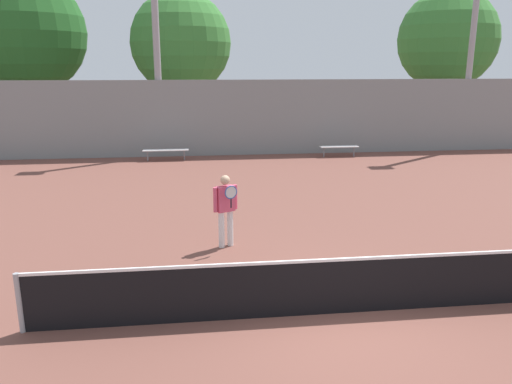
{
  "coord_description": "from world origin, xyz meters",
  "views": [
    {
      "loc": [
        -2.37,
        -7.64,
        4.2
      ],
      "look_at": [
        -0.86,
        4.72,
        1.0
      ],
      "focal_mm": 35.0,
      "sensor_mm": 36.0,
      "label": 1
    }
  ],
  "objects_px": {
    "tree_dark_dense": "(24,33)",
    "bench_courtside_near": "(339,147)",
    "light_pole_far_right": "(475,19)",
    "bench_courtside_far": "(166,151)",
    "tree_green_broad": "(447,40)",
    "tennis_player": "(226,206)",
    "light_pole_near_left": "(156,37)",
    "tree_green_tall": "(181,43)",
    "tennis_net": "(339,286)"
  },
  "relations": [
    {
      "from": "light_pole_near_left",
      "to": "tree_dark_dense",
      "type": "xyz_separation_m",
      "value": [
        -7.53,
        6.29,
        0.49
      ]
    },
    {
      "from": "bench_courtside_far",
      "to": "tree_dark_dense",
      "type": "height_order",
      "value": "tree_dark_dense"
    },
    {
      "from": "tree_green_broad",
      "to": "tree_dark_dense",
      "type": "relative_size",
      "value": 0.93
    },
    {
      "from": "light_pole_far_right",
      "to": "tree_dark_dense",
      "type": "height_order",
      "value": "light_pole_far_right"
    },
    {
      "from": "bench_courtside_near",
      "to": "light_pole_far_right",
      "type": "distance_m",
      "value": 9.0
    },
    {
      "from": "bench_courtside_near",
      "to": "tennis_player",
      "type": "bearing_deg",
      "value": -118.08
    },
    {
      "from": "tennis_player",
      "to": "light_pole_far_right",
      "type": "bearing_deg",
      "value": 20.65
    },
    {
      "from": "light_pole_far_right",
      "to": "tree_green_tall",
      "type": "xyz_separation_m",
      "value": [
        -14.03,
        5.52,
        -0.95
      ]
    },
    {
      "from": "tennis_net",
      "to": "light_pole_far_right",
      "type": "height_order",
      "value": "light_pole_far_right"
    },
    {
      "from": "light_pole_near_left",
      "to": "tree_green_tall",
      "type": "relative_size",
      "value": 1.19
    },
    {
      "from": "light_pole_far_right",
      "to": "tree_green_broad",
      "type": "height_order",
      "value": "light_pole_far_right"
    },
    {
      "from": "light_pole_near_left",
      "to": "tree_dark_dense",
      "type": "height_order",
      "value": "light_pole_near_left"
    },
    {
      "from": "tennis_net",
      "to": "bench_courtside_near",
      "type": "height_order",
      "value": "tennis_net"
    },
    {
      "from": "tree_green_broad",
      "to": "bench_courtside_far",
      "type": "bearing_deg",
      "value": -157.51
    },
    {
      "from": "tree_green_broad",
      "to": "tree_dark_dense",
      "type": "height_order",
      "value": "tree_dark_dense"
    },
    {
      "from": "tree_dark_dense",
      "to": "bench_courtside_near",
      "type": "bearing_deg",
      "value": -25.58
    },
    {
      "from": "light_pole_near_left",
      "to": "tree_green_broad",
      "type": "relative_size",
      "value": 1.14
    },
    {
      "from": "bench_courtside_near",
      "to": "bench_courtside_far",
      "type": "relative_size",
      "value": 0.89
    },
    {
      "from": "bench_courtside_near",
      "to": "tree_dark_dense",
      "type": "bearing_deg",
      "value": 154.42
    },
    {
      "from": "bench_courtside_far",
      "to": "tree_dark_dense",
      "type": "distance_m",
      "value": 12.13
    },
    {
      "from": "tennis_player",
      "to": "light_pole_near_left",
      "type": "distance_m",
      "value": 13.42
    },
    {
      "from": "bench_courtside_far",
      "to": "tree_dark_dense",
      "type": "bearing_deg",
      "value": 135.95
    },
    {
      "from": "tree_green_tall",
      "to": "tree_green_broad",
      "type": "relative_size",
      "value": 0.96
    },
    {
      "from": "light_pole_near_left",
      "to": "tree_green_tall",
      "type": "bearing_deg",
      "value": 80.08
    },
    {
      "from": "bench_courtside_far",
      "to": "bench_courtside_near",
      "type": "bearing_deg",
      "value": 0.0
    },
    {
      "from": "bench_courtside_near",
      "to": "light_pole_near_left",
      "type": "height_order",
      "value": "light_pole_near_left"
    },
    {
      "from": "tree_green_tall",
      "to": "tree_green_broad",
      "type": "bearing_deg",
      "value": -0.03
    },
    {
      "from": "tennis_player",
      "to": "bench_courtside_far",
      "type": "distance_m",
      "value": 11.41
    },
    {
      "from": "bench_courtside_near",
      "to": "tree_green_broad",
      "type": "xyz_separation_m",
      "value": [
        8.29,
        6.73,
        5.14
      ]
    },
    {
      "from": "tree_green_tall",
      "to": "tree_dark_dense",
      "type": "bearing_deg",
      "value": 174.53
    },
    {
      "from": "light_pole_far_right",
      "to": "tree_dark_dense",
      "type": "relative_size",
      "value": 1.23
    },
    {
      "from": "tree_green_broad",
      "to": "tree_dark_dense",
      "type": "distance_m",
      "value": 24.09
    },
    {
      "from": "light_pole_far_right",
      "to": "bench_courtside_far",
      "type": "bearing_deg",
      "value": -175.25
    },
    {
      "from": "tree_dark_dense",
      "to": "tennis_player",
      "type": "bearing_deg",
      "value": -62.44
    },
    {
      "from": "bench_courtside_far",
      "to": "light_pole_far_right",
      "type": "xyz_separation_m",
      "value": [
        14.71,
        1.22,
        5.84
      ]
    },
    {
      "from": "tennis_net",
      "to": "tree_green_broad",
      "type": "height_order",
      "value": "tree_green_broad"
    },
    {
      "from": "tennis_net",
      "to": "tree_dark_dense",
      "type": "relative_size",
      "value": 1.15
    },
    {
      "from": "bench_courtside_near",
      "to": "tree_green_tall",
      "type": "bearing_deg",
      "value": 137.24
    },
    {
      "from": "light_pole_near_left",
      "to": "tree_green_tall",
      "type": "xyz_separation_m",
      "value": [
        0.96,
        5.48,
        -0.03
      ]
    },
    {
      "from": "tennis_player",
      "to": "bench_courtside_near",
      "type": "relative_size",
      "value": 0.96
    },
    {
      "from": "tennis_player",
      "to": "tree_green_broad",
      "type": "height_order",
      "value": "tree_green_broad"
    },
    {
      "from": "tennis_player",
      "to": "tree_green_broad",
      "type": "relative_size",
      "value": 0.2
    },
    {
      "from": "bench_courtside_far",
      "to": "light_pole_far_right",
      "type": "relative_size",
      "value": 0.18
    },
    {
      "from": "bench_courtside_far",
      "to": "light_pole_far_right",
      "type": "distance_m",
      "value": 15.88
    },
    {
      "from": "bench_courtside_far",
      "to": "tree_green_broad",
      "type": "height_order",
      "value": "tree_green_broad"
    },
    {
      "from": "tennis_net",
      "to": "tennis_player",
      "type": "distance_m",
      "value": 3.94
    },
    {
      "from": "bench_courtside_near",
      "to": "bench_courtside_far",
      "type": "xyz_separation_m",
      "value": [
        -7.97,
        0.0,
        0.0
      ]
    },
    {
      "from": "tennis_player",
      "to": "light_pole_near_left",
      "type": "height_order",
      "value": "light_pole_near_left"
    },
    {
      "from": "tennis_net",
      "to": "tennis_player",
      "type": "xyz_separation_m",
      "value": [
        -1.72,
        3.51,
        0.48
      ]
    },
    {
      "from": "tree_green_broad",
      "to": "light_pole_far_right",
      "type": "bearing_deg",
      "value": -105.73
    }
  ]
}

